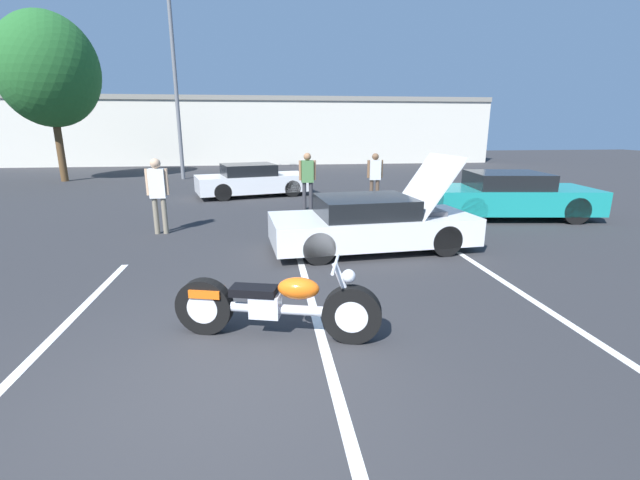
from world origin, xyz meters
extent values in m
plane|color=#2D2D30|center=(0.00, 0.00, 0.00)|extent=(80.00, 80.00, 0.00)
cube|color=white|center=(-2.19, 1.34, 0.00)|extent=(0.12, 5.79, 0.01)
cube|color=white|center=(1.07, 1.34, 0.00)|extent=(0.12, 5.79, 0.01)
cube|color=white|center=(4.32, 1.34, 0.00)|extent=(0.12, 5.79, 0.01)
cube|color=beige|center=(0.00, 27.22, 2.20)|extent=(32.00, 4.00, 4.40)
cube|color=gray|center=(0.00, 27.22, 4.25)|extent=(32.00, 4.20, 0.30)
cylinder|color=slate|center=(-3.51, 17.91, 4.41)|extent=(0.18, 0.18, 8.81)
cylinder|color=brown|center=(-8.87, 17.73, 1.53)|extent=(0.32, 0.32, 3.06)
ellipsoid|color=#236028|center=(-8.87, 17.73, 4.89)|extent=(4.24, 4.24, 4.88)
cylinder|color=black|center=(1.41, 0.83, 0.35)|extent=(0.72, 0.34, 0.70)
cylinder|color=black|center=(-0.34, 1.29, 0.35)|extent=(0.72, 0.34, 0.70)
cylinder|color=silver|center=(1.41, 0.83, 0.35)|extent=(0.42, 0.26, 0.39)
cylinder|color=silver|center=(-0.34, 1.29, 0.35)|extent=(0.42, 0.26, 0.39)
cylinder|color=silver|center=(0.53, 1.06, 0.37)|extent=(1.52, 0.51, 0.12)
cube|color=silver|center=(0.40, 1.09, 0.41)|extent=(0.41, 0.32, 0.28)
ellipsoid|color=orange|center=(0.80, 0.99, 0.65)|extent=(0.55, 0.40, 0.26)
cube|color=black|center=(0.27, 1.13, 0.59)|extent=(0.60, 0.39, 0.10)
cube|color=orange|center=(-0.30, 1.28, 0.54)|extent=(0.43, 0.31, 0.10)
cylinder|color=silver|center=(1.32, 0.85, 0.68)|extent=(0.32, 0.15, 0.63)
cylinder|color=silver|center=(1.22, 0.88, 0.97)|extent=(0.22, 0.69, 0.04)
sphere|color=silver|center=(1.37, 0.84, 0.83)|extent=(0.16, 0.16, 0.16)
cylinder|color=silver|center=(0.17, 1.27, 0.31)|extent=(1.16, 0.39, 0.09)
cube|color=white|center=(2.61, 4.69, 0.45)|extent=(4.27, 2.03, 0.55)
cube|color=black|center=(2.45, 4.68, 0.92)|extent=(1.98, 1.68, 0.38)
cylinder|color=black|center=(3.95, 4.05, 0.31)|extent=(0.64, 0.27, 0.62)
cylinder|color=black|center=(3.83, 5.53, 0.31)|extent=(0.64, 0.27, 0.62)
cylinder|color=black|center=(1.39, 3.85, 0.31)|extent=(0.64, 0.27, 0.62)
cylinder|color=black|center=(1.27, 5.33, 0.31)|extent=(0.64, 0.27, 0.62)
cube|color=white|center=(3.79, 4.78, 1.32)|extent=(0.99, 1.63, 1.21)
cube|color=#4C4C51|center=(3.75, 4.78, 0.69)|extent=(0.67, 0.98, 0.28)
cube|color=teal|center=(7.29, 7.38, 0.52)|extent=(4.57, 2.50, 0.65)
cube|color=black|center=(7.12, 7.40, 1.05)|extent=(2.17, 2.00, 0.42)
cylinder|color=black|center=(8.51, 6.35, 0.35)|extent=(0.73, 0.31, 0.71)
cylinder|color=black|center=(8.74, 8.06, 0.35)|extent=(0.73, 0.31, 0.71)
cylinder|color=black|center=(5.84, 6.70, 0.35)|extent=(0.73, 0.31, 0.71)
cylinder|color=black|center=(6.07, 8.41, 0.35)|extent=(0.73, 0.31, 0.71)
cube|color=white|center=(0.02, 12.23, 0.47)|extent=(4.34, 2.67, 0.60)
cube|color=black|center=(-0.14, 12.19, 0.97)|extent=(2.15, 1.94, 0.40)
cylinder|color=black|center=(1.42, 11.83, 0.30)|extent=(0.64, 0.37, 0.60)
cylinder|color=black|center=(1.04, 13.27, 0.30)|extent=(0.64, 0.37, 0.60)
cylinder|color=black|center=(-1.01, 11.20, 0.30)|extent=(0.64, 0.37, 0.60)
cylinder|color=black|center=(-1.38, 12.63, 0.30)|extent=(0.64, 0.37, 0.60)
cylinder|color=brown|center=(3.91, 9.93, 0.40)|extent=(0.12, 0.12, 0.80)
cylinder|color=brown|center=(4.11, 9.93, 0.40)|extent=(0.12, 0.12, 0.80)
cube|color=white|center=(4.01, 9.93, 1.12)|extent=(0.36, 0.20, 0.64)
cylinder|color=brown|center=(3.79, 9.93, 1.15)|extent=(0.08, 0.08, 0.57)
cylinder|color=brown|center=(4.23, 9.93, 1.15)|extent=(0.08, 0.08, 0.57)
sphere|color=brown|center=(4.01, 9.93, 1.55)|extent=(0.22, 0.22, 0.22)
cylinder|color=#333338|center=(1.64, 9.28, 0.42)|extent=(0.12, 0.12, 0.84)
cylinder|color=#333338|center=(1.84, 9.28, 0.42)|extent=(0.12, 0.12, 0.84)
cube|color=#4C7F47|center=(1.74, 9.28, 1.17)|extent=(0.36, 0.20, 0.66)
cylinder|color=#9E704C|center=(1.52, 9.28, 1.20)|extent=(0.08, 0.08, 0.60)
cylinder|color=#9E704C|center=(1.96, 9.28, 1.20)|extent=(0.08, 0.08, 0.60)
sphere|color=#9E704C|center=(1.74, 9.28, 1.61)|extent=(0.23, 0.23, 0.23)
cylinder|color=gray|center=(-2.15, 6.65, 0.43)|extent=(0.12, 0.12, 0.86)
cylinder|color=gray|center=(-1.95, 6.65, 0.43)|extent=(0.12, 0.12, 0.86)
cube|color=white|center=(-2.05, 6.65, 1.21)|extent=(0.36, 0.20, 0.68)
cylinder|color=tan|center=(-2.27, 6.65, 1.24)|extent=(0.08, 0.08, 0.62)
cylinder|color=tan|center=(-1.83, 6.65, 1.24)|extent=(0.08, 0.08, 0.62)
sphere|color=tan|center=(-2.05, 6.65, 1.67)|extent=(0.23, 0.23, 0.23)
camera|label=1|loc=(0.45, -3.72, 2.50)|focal=24.00mm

